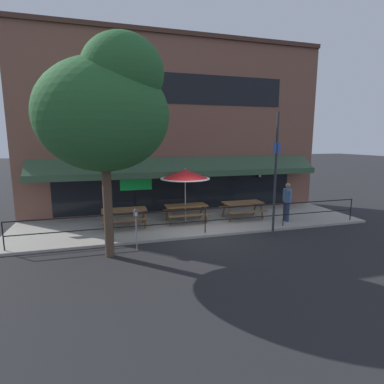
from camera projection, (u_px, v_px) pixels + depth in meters
name	position (u px, v px, depth m)	size (l,w,h in m)	color
ground_plane	(208.00, 238.00, 11.37)	(120.00, 120.00, 0.00)	#232326
patio_deck	(193.00, 223.00, 13.26)	(15.00, 4.00, 0.10)	#9E998E
restaurant_building	(180.00, 127.00, 14.65)	(15.00, 1.60, 8.61)	brown
patio_railing	(205.00, 215.00, 11.52)	(13.84, 0.04, 0.97)	black
picnic_table_left	(124.00, 213.00, 12.27)	(1.80, 1.42, 0.76)	brown
picnic_table_centre	(186.00, 208.00, 13.08)	(1.80, 1.42, 0.76)	brown
picnic_table_right	(243.00, 205.00, 13.69)	(1.80, 1.42, 0.76)	brown
patio_umbrella_centre	(185.00, 175.00, 12.95)	(2.14, 2.14, 2.38)	#B7B2A8
pedestrian_walking	(287.00, 200.00, 13.18)	(0.29, 0.61, 1.71)	navy
parking_meter_near	(136.00, 217.00, 9.88)	(0.15, 0.16, 1.42)	gray
street_sign_pole	(275.00, 174.00, 11.22)	(0.28, 0.09, 4.67)	#2D2D33
street_tree_curbside	(107.00, 108.00, 8.72)	(3.89, 3.50, 6.60)	brown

